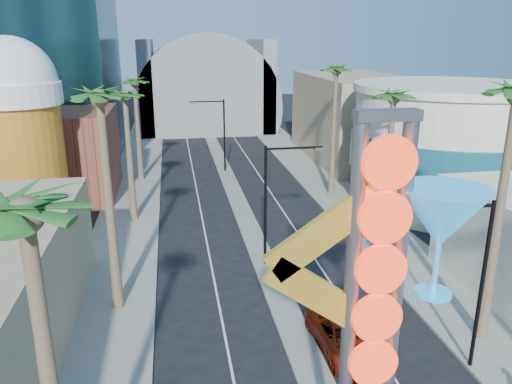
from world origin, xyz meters
name	(u,v)px	position (x,y,z in m)	size (l,w,h in m)	color
sidewalk_west	(132,201)	(-9.50, 35.00, 0.07)	(5.00, 100.00, 0.15)	gray
sidewalk_east	(332,191)	(9.50, 35.00, 0.07)	(5.00, 100.00, 0.15)	gray
median	(232,187)	(0.00, 38.00, 0.07)	(1.60, 84.00, 0.15)	gray
brick_filler_west	(59,154)	(-16.00, 38.00, 4.00)	(10.00, 10.00, 8.00)	brown
filler_east	(352,118)	(16.00, 48.00, 5.00)	(10.00, 20.00, 10.00)	tan
beer_mug	(17,128)	(-17.00, 30.00, 7.84)	(7.00, 7.00, 14.50)	#BB5819
turquoise_building	(446,146)	(18.00, 30.00, 5.25)	(16.60, 16.60, 10.60)	beige
canopy	(206,102)	(0.00, 72.00, 4.31)	(22.00, 16.00, 22.00)	slate
neon_sign	(401,287)	(0.82, 2.96, 7.31)	(6.53, 2.60, 12.55)	gray
streetlight_0	(274,194)	(0.55, 20.00, 4.88)	(3.79, 0.25, 8.00)	black
streetlight_1	(219,129)	(-0.55, 44.00, 4.88)	(3.79, 0.25, 8.00)	black
streetlight_2	(474,272)	(6.72, 8.00, 4.83)	(3.45, 0.25, 8.00)	black
palm_0	(28,239)	(-9.00, 2.00, 9.93)	(2.40, 2.40, 11.70)	brown
palm_1	(101,113)	(-9.00, 16.00, 10.82)	(2.40, 2.40, 12.70)	brown
palm_2	(125,104)	(-9.00, 30.00, 9.48)	(2.40, 2.40, 11.20)	brown
palm_3	(135,88)	(-9.00, 42.00, 9.48)	(2.40, 2.40, 11.20)	brown
palm_6	(393,106)	(9.00, 22.00, 9.93)	(2.40, 2.40, 11.70)	brown
palm_7	(336,79)	(9.00, 34.00, 10.82)	(2.40, 2.40, 12.70)	brown
red_pickup	(345,337)	(2.02, 10.18, 0.75)	(2.50, 5.43, 1.51)	#9B220B
pedestrian_b	(373,235)	(7.95, 21.25, 1.06)	(0.88, 0.69, 1.81)	gray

